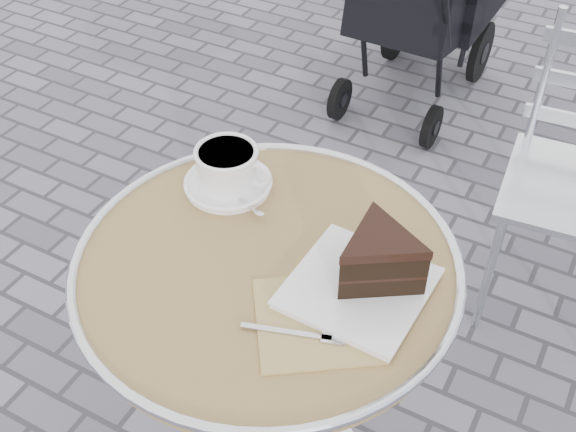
% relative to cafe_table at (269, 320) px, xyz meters
% --- Properties ---
extents(cafe_table, '(0.72, 0.72, 0.74)m').
position_rel_cafe_table_xyz_m(cafe_table, '(0.00, 0.00, 0.00)').
color(cafe_table, silver).
rests_on(cafe_table, ground).
extents(cappuccino_set, '(0.20, 0.18, 0.09)m').
position_rel_cafe_table_xyz_m(cappuccino_set, '(-0.17, 0.15, 0.21)').
color(cappuccino_set, white).
rests_on(cappuccino_set, cafe_table).
extents(cake_plate_set, '(0.29, 0.35, 0.12)m').
position_rel_cafe_table_xyz_m(cake_plate_set, '(0.19, 0.03, 0.22)').
color(cake_plate_set, tan).
rests_on(cake_plate_set, cafe_table).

